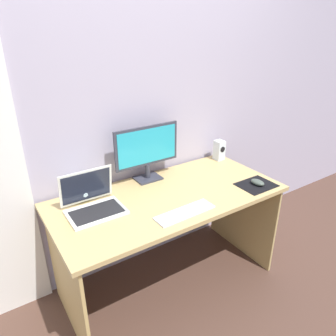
# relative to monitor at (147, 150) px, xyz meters

# --- Properties ---
(ground_plane) EXTENTS (8.00, 8.00, 0.00)m
(ground_plane) POSITION_rel_monitor_xyz_m (-0.01, -0.27, -0.95)
(ground_plane) COLOR #4D342A
(wall_back) EXTENTS (6.00, 0.04, 2.50)m
(wall_back) POSITION_rel_monitor_xyz_m (-0.01, 0.13, 0.30)
(wall_back) COLOR #A9A2B8
(wall_back) RESTS_ON ground_plane
(desk) EXTENTS (1.50, 0.72, 0.73)m
(desk) POSITION_rel_monitor_xyz_m (-0.01, -0.27, -0.37)
(desk) COLOR tan
(desk) RESTS_ON ground_plane
(monitor) EXTENTS (0.48, 0.14, 0.39)m
(monitor) POSITION_rel_monitor_xyz_m (0.00, 0.00, 0.00)
(monitor) COLOR #313440
(monitor) RESTS_ON desk
(speaker_right) EXTENTS (0.07, 0.08, 0.16)m
(speaker_right) POSITION_rel_monitor_xyz_m (0.66, -0.01, -0.14)
(speaker_right) COLOR silver
(speaker_right) RESTS_ON desk
(laptop) EXTENTS (0.33, 0.26, 0.23)m
(laptop) POSITION_rel_monitor_xyz_m (-0.48, -0.18, -0.17)
(laptop) COLOR white
(laptop) RESTS_ON desk
(fishbowl) EXTENTS (0.15, 0.15, 0.15)m
(fishbowl) POSITION_rel_monitor_xyz_m (-0.49, -0.02, -0.15)
(fishbowl) COLOR silver
(fishbowl) RESTS_ON desk
(keyboard_external) EXTENTS (0.38, 0.12, 0.01)m
(keyboard_external) POSITION_rel_monitor_xyz_m (-0.04, -0.51, -0.22)
(keyboard_external) COLOR white
(keyboard_external) RESTS_ON desk
(mousepad) EXTENTS (0.25, 0.20, 0.00)m
(mousepad) POSITION_rel_monitor_xyz_m (0.57, -0.49, -0.22)
(mousepad) COLOR black
(mousepad) RESTS_ON desk
(mouse) EXTENTS (0.07, 0.11, 0.04)m
(mouse) POSITION_rel_monitor_xyz_m (0.58, -0.49, -0.20)
(mouse) COLOR #444F46
(mouse) RESTS_ON mousepad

